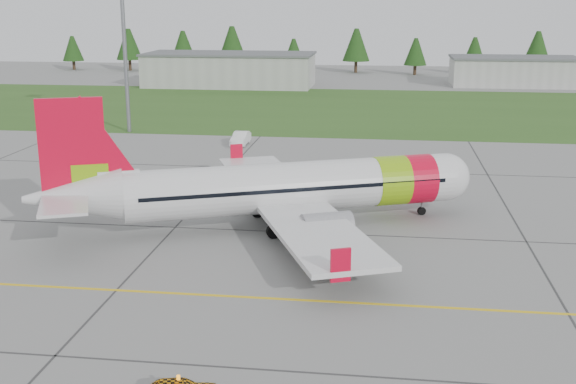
# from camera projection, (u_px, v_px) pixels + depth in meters

# --- Properties ---
(ground) EXTENTS (320.00, 320.00, 0.00)m
(ground) POSITION_uv_depth(u_px,v_px,m) (377.00, 377.00, 31.86)
(ground) COLOR gray
(ground) RESTS_ON ground
(aircraft) EXTENTS (31.36, 29.79, 9.96)m
(aircraft) POSITION_uv_depth(u_px,v_px,m) (283.00, 188.00, 52.63)
(aircraft) COLOR silver
(aircraft) RESTS_ON ground
(follow_me_car) EXTENTS (1.48, 1.63, 3.42)m
(follow_me_car) POSITION_uv_depth(u_px,v_px,m) (178.00, 367.00, 29.24)
(follow_me_car) COLOR #FFB00E
(follow_me_car) RESTS_ON ground
(service_van) EXTENTS (1.64, 1.55, 4.61)m
(service_van) POSITION_uv_depth(u_px,v_px,m) (240.00, 125.00, 82.73)
(service_van) COLOR white
(service_van) RESTS_ON ground
(grass_strip) EXTENTS (320.00, 50.00, 0.03)m
(grass_strip) POSITION_uv_depth(u_px,v_px,m) (384.00, 109.00, 110.42)
(grass_strip) COLOR #30561E
(grass_strip) RESTS_ON ground
(taxi_guideline) EXTENTS (120.00, 0.25, 0.02)m
(taxi_guideline) POSITION_uv_depth(u_px,v_px,m) (379.00, 304.00, 39.52)
(taxi_guideline) COLOR gold
(taxi_guideline) RESTS_ON ground
(hangar_west) EXTENTS (32.00, 14.00, 6.00)m
(hangar_west) POSITION_uv_depth(u_px,v_px,m) (230.00, 70.00, 140.30)
(hangar_west) COLOR #A8A8A3
(hangar_west) RESTS_ON ground
(hangar_east) EXTENTS (24.00, 12.00, 5.20)m
(hangar_east) POSITION_uv_depth(u_px,v_px,m) (514.00, 72.00, 141.07)
(hangar_east) COLOR #A8A8A3
(hangar_east) RESTS_ON ground
(floodlight_mast) EXTENTS (0.50, 0.50, 20.00)m
(floodlight_mast) POSITION_uv_depth(u_px,v_px,m) (125.00, 52.00, 88.94)
(floodlight_mast) COLOR slate
(floodlight_mast) RESTS_ON ground
(treeline) EXTENTS (160.00, 8.00, 10.00)m
(treeline) POSITION_uv_depth(u_px,v_px,m) (386.00, 52.00, 162.80)
(treeline) COLOR #1C3F14
(treeline) RESTS_ON ground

